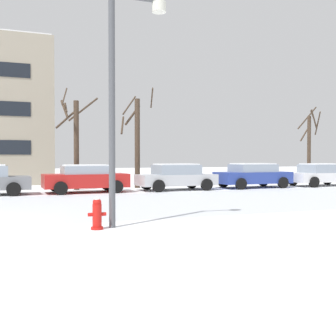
{
  "coord_description": "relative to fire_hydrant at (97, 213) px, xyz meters",
  "views": [
    {
      "loc": [
        1.29,
        -12.0,
        1.72
      ],
      "look_at": [
        7.66,
        5.2,
        1.29
      ],
      "focal_mm": 44.11,
      "sensor_mm": 36.0,
      "label": 1
    }
  ],
  "objects": [
    {
      "name": "fire_hydrant",
      "position": [
        0.0,
        0.0,
        0.0
      ],
      "size": [
        0.44,
        0.3,
        0.79
      ],
      "color": "red",
      "rests_on": "ground"
    },
    {
      "name": "parked_car_silver",
      "position": [
        6.31,
        10.81,
        0.33
      ],
      "size": [
        4.27,
        2.18,
        1.43
      ],
      "color": "silver",
      "rests_on": "ground"
    },
    {
      "name": "parked_car_white",
      "position": [
        16.03,
        10.82,
        0.32
      ],
      "size": [
        4.35,
        2.22,
        1.4
      ],
      "color": "white",
      "rests_on": "ground"
    },
    {
      "name": "parked_car_red",
      "position": [
        1.45,
        10.9,
        0.33
      ],
      "size": [
        4.2,
        2.2,
        1.41
      ],
      "color": "red",
      "rests_on": "ground"
    },
    {
      "name": "street_lamp",
      "position": [
        0.65,
        0.13,
        3.17
      ],
      "size": [
        1.49,
        0.36,
        5.89
      ],
      "color": "#4C4F54",
      "rests_on": "ground"
    },
    {
      "name": "tree_far_mid",
      "position": [
        1.22,
        12.99,
        2.43
      ],
      "size": [
        2.37,
        2.04,
        5.67
      ],
      "color": "#423326",
      "rests_on": "ground"
    },
    {
      "name": "parked_car_blue",
      "position": [
        11.17,
        10.92,
        0.34
      ],
      "size": [
        4.4,
        2.26,
        1.43
      ],
      "color": "#283D93",
      "rests_on": "ground"
    },
    {
      "name": "tree_far_left",
      "position": [
        4.8,
        13.29,
        2.43
      ],
      "size": [
        2.22,
        2.19,
        5.72
      ],
      "color": "#423326",
      "rests_on": "ground"
    },
    {
      "name": "tree_far_right",
      "position": [
        17.66,
        13.95,
        2.28
      ],
      "size": [
        1.43,
        1.74,
        5.44
      ],
      "color": "#423326",
      "rests_on": "ground"
    }
  ]
}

